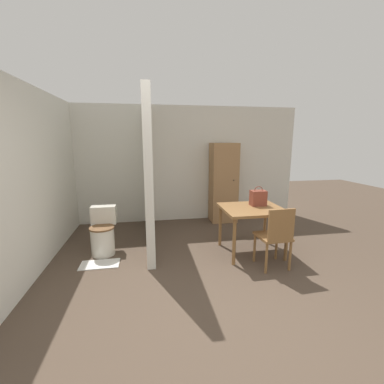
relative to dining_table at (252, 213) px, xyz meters
name	(u,v)px	position (x,y,z in m)	size (l,w,h in m)	color
ground_plane	(221,317)	(-0.91, -1.41, -0.66)	(16.00, 16.00, 0.00)	#4C3D30
wall_back	(179,164)	(-0.91, 1.99, 0.59)	(5.33, 0.12, 2.50)	silver
wall_left	(38,178)	(-3.13, 0.26, 0.59)	(0.12, 4.35, 2.50)	silver
partition_wall	(148,171)	(-1.58, 0.82, 0.59)	(0.12, 2.23, 2.50)	silver
dining_table	(252,213)	(0.00, 0.00, 0.00)	(0.93, 0.84, 0.74)	brown
wooden_chair	(276,235)	(0.12, -0.55, -0.16)	(0.43, 0.43, 0.90)	brown
toilet	(103,234)	(-2.33, 0.39, -0.34)	(0.39, 0.53, 0.73)	silver
handbag	(258,198)	(0.14, 0.12, 0.21)	(0.24, 0.17, 0.32)	brown
wooden_cabinet	(223,183)	(0.04, 1.69, 0.20)	(0.56, 0.48, 1.72)	#997047
bath_mat	(100,264)	(-2.33, -0.03, -0.65)	(0.55, 0.29, 0.01)	silver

